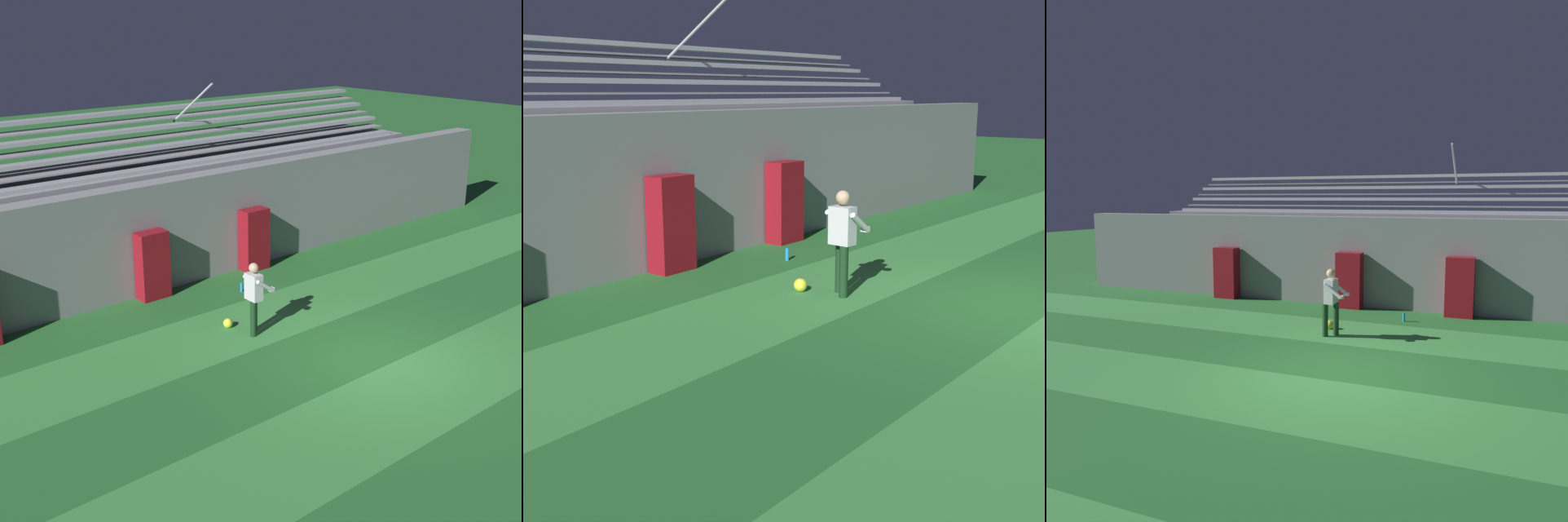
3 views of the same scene
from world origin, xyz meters
The scene contains 9 objects.
ground_plane centered at (0.00, 0.00, 0.00)m, with size 80.00×80.00×0.00m, color #236028.
turf_stripe_far centered at (0.00, 3.16, 0.00)m, with size 28.00×2.29×0.01m, color #38843D.
back_wall centered at (0.00, 6.50, 1.40)m, with size 24.00×0.60×2.80m, color gray.
padding_pillar_gate_left centered at (-1.65, 5.95, 0.86)m, with size 0.79×0.44×1.72m, color maroon.
padding_pillar_gate_right centered at (1.65, 5.95, 0.86)m, with size 0.79×0.44×1.72m, color maroon.
bleacher_stand centered at (0.00, 8.49, 1.50)m, with size 18.00×3.35×5.03m.
goalkeeper centered at (-1.08, 2.67, 0.95)m, with size 0.58×0.58×1.67m.
soccer_ball centered at (-1.35, 3.30, 0.11)m, with size 0.22×0.22×0.22m, color yellow.
water_bottle centered at (0.29, 4.83, 0.12)m, with size 0.07×0.07×0.24m, color #1E8CD8.
Camera 2 is at (-10.43, -3.45, 3.15)m, focal length 50.00 mm.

